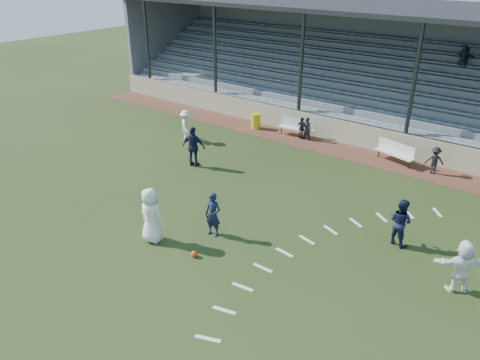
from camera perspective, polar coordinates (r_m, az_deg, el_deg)
name	(u,v)px	position (r m, az deg, el deg)	size (l,w,h in m)	color
ground	(196,238)	(16.55, -5.35, -7.04)	(90.00, 90.00, 0.00)	#263515
cinder_track	(336,149)	(24.38, 11.62, 3.73)	(34.00, 2.00, 0.02)	#542E21
retaining_wall	(346,132)	(25.07, 12.84, 5.67)	(34.00, 0.18, 1.20)	#B2AA89
bench_left	(297,126)	(25.66, 6.93, 6.57)	(2.03, 0.65, 0.95)	silver
bench_right	(395,151)	(23.32, 18.43, 3.40)	(2.04, 0.96, 0.95)	silver
trash_bin	(256,121)	(26.71, 1.94, 7.20)	(0.53, 0.53, 0.85)	gold
football	(194,254)	(15.55, -5.61, -8.97)	(0.21, 0.21, 0.21)	#ED410D
player_white_lead	(151,215)	(16.13, -10.80, -4.26)	(0.97, 0.63, 1.98)	white
player_navy_lead	(213,215)	(16.28, -3.31, -4.23)	(0.59, 0.39, 1.62)	#131836
player_navy_mid	(400,222)	(16.66, 18.95, -4.85)	(0.82, 0.64, 1.69)	#131836
player_white_wing	(186,126)	(24.96, -6.59, 6.61)	(1.07, 0.61, 1.65)	white
player_navy_wing	(194,147)	(21.72, -5.67, 4.05)	(1.12, 0.46, 1.90)	#131836
player_white_back	(462,266)	(15.10, 25.44, -9.49)	(1.57, 0.50, 1.69)	white
sub_left_near	(307,129)	(25.13, 8.18, 6.22)	(0.46, 0.30, 1.25)	black
sub_left_far	(302,128)	(25.28, 7.54, 6.29)	(0.69, 0.29, 1.18)	black
sub_right	(435,160)	(22.68, 22.65, 2.25)	(0.81, 0.47, 1.26)	black
grandstand	(386,84)	(28.80, 17.36, 11.08)	(34.60, 9.00, 6.61)	gray
penalty_arc	(297,283)	(14.52, 6.99, -12.41)	(3.89, 14.63, 0.01)	white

